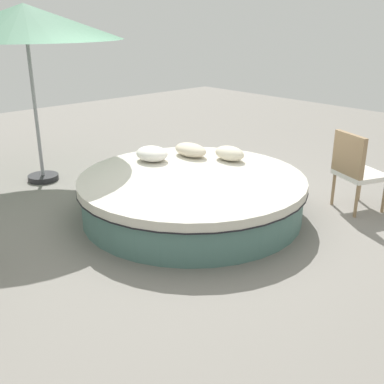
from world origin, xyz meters
The scene contains 7 objects.
ground_plane centered at (0.00, 0.00, 0.00)m, with size 16.00×16.00×0.00m, color gray.
round_bed centered at (0.00, 0.00, 0.25)m, with size 2.72×2.72×0.50m.
throw_pillow_0 centered at (-0.16, 0.82, 0.59)m, with size 0.44×0.29×0.19m, color beige.
throw_pillow_1 centered at (-0.65, 0.57, 0.58)m, with size 0.52×0.31×0.18m, color beige.
throw_pillow_2 centered at (-0.83, 0.05, 0.59)m, with size 0.46×0.38×0.19m, color white.
patio_chair centered at (1.22, 1.58, 0.56)m, with size 0.67×0.65×0.98m.
patio_umbrella centered at (-2.45, -0.74, 2.20)m, with size 2.59×2.59×2.44m.
Camera 1 is at (3.85, -3.54, 2.27)m, focal length 43.52 mm.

